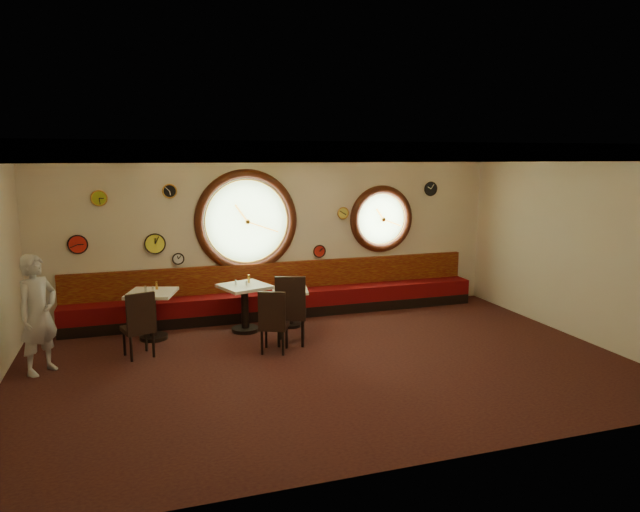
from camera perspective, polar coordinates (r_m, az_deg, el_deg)
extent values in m
cube|color=black|center=(8.72, 0.62, -10.70)|extent=(9.00, 6.00, 0.00)
cube|color=gold|center=(8.16, 0.66, 10.84)|extent=(9.00, 6.00, 0.02)
cube|color=beige|center=(11.14, -4.30, 2.32)|extent=(9.00, 0.02, 3.20)
cube|color=beige|center=(5.60, 10.54, -5.48)|extent=(9.00, 0.02, 3.20)
cube|color=beige|center=(10.60, 24.36, 1.07)|extent=(0.02, 6.00, 3.20)
cube|color=#321209|center=(10.99, -4.34, 10.11)|extent=(9.00, 0.10, 0.18)
cube|color=#321209|center=(5.44, 10.80, 10.17)|extent=(9.00, 0.10, 0.18)
cube|color=#321209|center=(10.47, 24.75, 9.26)|extent=(0.10, 6.00, 0.18)
cube|color=black|center=(11.17, -3.86, -5.51)|extent=(8.00, 0.55, 0.20)
cube|color=#5D080B|center=(11.11, -3.87, -4.26)|extent=(8.00, 0.55, 0.30)
cube|color=#5B0708|center=(11.22, -4.17, -2.02)|extent=(8.00, 0.10, 0.55)
cylinder|color=#86AF69|center=(10.98, -7.36, 3.47)|extent=(1.66, 0.02, 1.66)
torus|color=#321209|center=(10.96, -7.35, 3.46)|extent=(1.98, 0.18, 1.98)
torus|color=gold|center=(10.93, -7.32, 3.45)|extent=(1.61, 0.03, 1.61)
cylinder|color=#86AF69|center=(11.82, 6.13, 3.71)|extent=(1.10, 0.02, 1.10)
torus|color=#321209|center=(11.81, 6.16, 3.70)|extent=(1.38, 0.18, 1.38)
torus|color=gold|center=(11.78, 6.22, 3.69)|extent=(1.09, 0.03, 1.09)
cylinder|color=gold|center=(11.45, 2.31, 4.31)|extent=(0.22, 0.03, 0.22)
cylinder|color=black|center=(12.23, 10.99, 6.61)|extent=(0.28, 0.03, 0.28)
cylinder|color=#FAFB37|center=(10.81, -16.18, 1.18)|extent=(0.36, 0.03, 0.36)
cylinder|color=black|center=(10.72, -14.81, 6.29)|extent=(0.24, 0.03, 0.24)
cylinder|color=red|center=(11.39, -0.07, 0.48)|extent=(0.24, 0.03, 0.24)
cylinder|color=#A1B824|center=(10.73, -21.22, 5.42)|extent=(0.26, 0.03, 0.26)
cylinder|color=red|center=(10.84, -23.06, 1.07)|extent=(0.32, 0.03, 0.32)
cylinder|color=white|center=(10.87, -14.00, -0.27)|extent=(0.20, 0.03, 0.20)
cylinder|color=black|center=(10.22, -16.29, -7.78)|extent=(0.47, 0.47, 0.06)
cylinder|color=black|center=(10.11, -16.39, -5.74)|extent=(0.13, 0.13, 0.75)
cube|color=white|center=(10.02, -16.50, -3.58)|extent=(0.94, 0.94, 0.05)
cylinder|color=black|center=(10.31, -7.47, -7.28)|extent=(0.48, 0.48, 0.07)
cylinder|color=black|center=(10.21, -7.52, -5.22)|extent=(0.13, 0.13, 0.77)
cube|color=white|center=(10.11, -7.57, -3.04)|extent=(0.97, 0.97, 0.05)
cylinder|color=black|center=(10.54, -2.98, -6.87)|extent=(0.40, 0.40, 0.05)
cylinder|color=black|center=(10.45, -3.00, -5.21)|extent=(0.11, 0.11, 0.63)
cube|color=white|center=(10.37, -3.02, -3.45)|extent=(0.75, 0.75, 0.05)
cube|color=black|center=(9.31, -17.74, -6.98)|extent=(0.55, 0.55, 0.08)
cube|color=black|center=(9.05, -17.48, -5.33)|extent=(0.43, 0.18, 0.57)
cube|color=black|center=(9.12, -4.60, -6.95)|extent=(0.56, 0.56, 0.07)
cube|color=black|center=(8.86, -4.84, -5.34)|extent=(0.41, 0.22, 0.56)
cube|color=black|center=(9.47, -2.92, -5.87)|extent=(0.62, 0.62, 0.09)
cube|color=black|center=(9.17, -2.99, -4.04)|extent=(0.49, 0.21, 0.64)
cylinder|color=#B9B8BD|center=(10.01, -17.06, -3.17)|extent=(0.04, 0.04, 0.10)
cylinder|color=silver|center=(10.13, -8.43, -2.62)|extent=(0.03, 0.03, 0.09)
cylinder|color=silver|center=(10.38, -3.27, -2.99)|extent=(0.04, 0.04, 0.11)
cylinder|color=silver|center=(9.97, -16.38, -3.20)|extent=(0.04, 0.04, 0.10)
cylinder|color=silver|center=(10.05, -7.36, -2.70)|extent=(0.03, 0.03, 0.09)
cylinder|color=silver|center=(10.31, -2.76, -3.07)|extent=(0.04, 0.04, 0.11)
cylinder|color=orange|center=(10.13, -16.02, -2.85)|extent=(0.04, 0.04, 0.14)
cylinder|color=gold|center=(10.25, -7.14, -2.28)|extent=(0.05, 0.05, 0.14)
cylinder|color=gold|center=(10.46, -2.45, -2.69)|extent=(0.06, 0.06, 0.18)
imported|color=silver|center=(9.05, -26.36, -5.25)|extent=(0.73, 0.74, 1.72)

